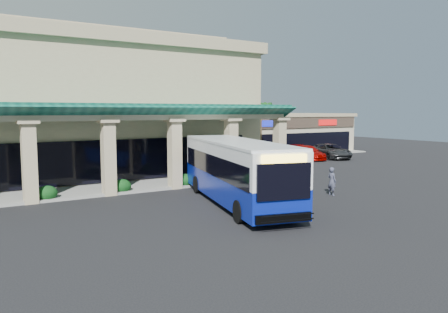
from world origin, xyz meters
TOP-DOWN VIEW (x-y plane):
  - ground at (0.00, 0.00)m, footprint 110.00×110.00m
  - main_building at (-8.00, 16.00)m, footprint 30.80×14.80m
  - arcade at (-8.00, 6.80)m, footprint 30.00×6.20m
  - strip_mall at (18.00, 24.00)m, footprint 22.50×12.50m
  - palm_0 at (8.50, 11.00)m, footprint 2.40×2.40m
  - palm_1 at (9.50, 14.00)m, footprint 2.40×2.40m
  - broadleaf_tree at (7.50, 19.00)m, footprint 2.60×2.60m
  - transit_bus at (-2.17, -1.00)m, footprint 6.01×13.05m
  - pedestrian at (4.14, -2.16)m, footprint 0.44×0.65m
  - car_silver at (10.85, 13.55)m, footprint 2.87×5.15m
  - car_white at (13.28, 13.81)m, footprint 2.69×5.37m
  - car_red at (16.83, 13.65)m, footprint 3.01×5.44m
  - car_gray at (19.71, 13.13)m, footprint 3.89×6.23m

SIDE VIEW (x-z plane):
  - ground at x=0.00m, z-range 0.00..0.00m
  - car_red at x=16.83m, z-range 0.00..1.49m
  - car_gray at x=19.71m, z-range 0.00..1.61m
  - car_silver at x=10.85m, z-range 0.00..1.66m
  - car_white at x=13.28m, z-range 0.00..1.69m
  - pedestrian at x=4.14m, z-range 0.00..1.76m
  - transit_bus at x=-2.17m, z-range 0.00..3.55m
  - broadleaf_tree at x=7.50m, z-range 0.00..4.81m
  - strip_mall at x=18.00m, z-range 0.00..4.90m
  - arcade at x=-8.00m, z-range 0.00..5.70m
  - palm_1 at x=9.50m, z-range 0.00..5.80m
  - palm_0 at x=8.50m, z-range 0.00..6.60m
  - main_building at x=-8.00m, z-range 0.00..11.35m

